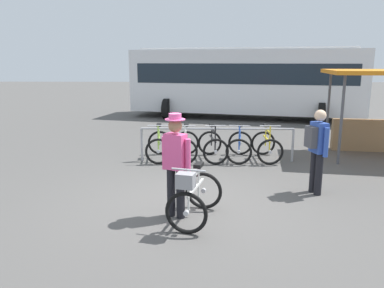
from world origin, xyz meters
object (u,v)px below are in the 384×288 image
(featured_bicycle, at_px, (194,196))
(person_with_featured_bike, at_px, (176,161))
(racked_bike_lime, at_px, (159,145))
(bus_distant, at_px, (245,79))
(racked_bike_white, at_px, (186,146))
(racked_bike_yellow, at_px, (267,146))
(racked_bike_blue, at_px, (240,146))
(market_stall, at_px, (383,104))
(pedestrian_with_backpack, at_px, (317,146))
(racked_bike_black, at_px, (213,146))

(featured_bicycle, relative_size, person_with_featured_bike, 0.72)
(racked_bike_lime, distance_m, bus_distant, 8.17)
(racked_bike_lime, height_order, racked_bike_white, same)
(racked_bike_yellow, height_order, bus_distant, bus_distant)
(person_with_featured_bike, xyz_separation_m, bus_distant, (2.29, 11.18, 0.79))
(racked_bike_blue, height_order, market_stall, market_stall)
(racked_bike_yellow, relative_size, pedestrian_with_backpack, 0.68)
(market_stall, bearing_deg, pedestrian_with_backpack, -129.79)
(person_with_featured_bike, bearing_deg, racked_bike_blue, 69.48)
(racked_bike_white, relative_size, featured_bicycle, 0.88)
(racked_bike_yellow, height_order, market_stall, market_stall)
(bus_distant, bearing_deg, person_with_featured_bike, -101.56)
(market_stall, bearing_deg, racked_bike_yellow, -168.11)
(racked_bike_lime, xyz_separation_m, bus_distant, (2.99, 7.48, 1.37))
(racked_bike_lime, xyz_separation_m, pedestrian_with_backpack, (3.32, -2.51, 0.57))
(racked_bike_white, distance_m, racked_bike_black, 0.70)
(racked_bike_lime, xyz_separation_m, person_with_featured_bike, (0.71, -3.70, 0.58))
(bus_distant, bearing_deg, pedestrian_with_backpack, -88.15)
(pedestrian_with_backpack, bearing_deg, market_stall, 50.21)
(racked_bike_white, xyz_separation_m, market_stall, (5.29, 0.69, 1.03))
(racked_bike_black, relative_size, racked_bike_yellow, 1.06)
(market_stall, bearing_deg, racked_bike_lime, -173.34)
(racked_bike_black, bearing_deg, market_stall, 8.49)
(racked_bike_white, relative_size, market_stall, 0.32)
(racked_bike_yellow, distance_m, market_stall, 3.41)
(racked_bike_blue, xyz_separation_m, racked_bike_yellow, (0.70, 0.01, -0.00))
(person_with_featured_bike, height_order, bus_distant, bus_distant)
(racked_bike_black, bearing_deg, bus_distant, 77.96)
(bus_distant, xyz_separation_m, market_stall, (2.99, -6.78, -0.35))
(racked_bike_blue, xyz_separation_m, bus_distant, (0.89, 7.46, 1.37))
(racked_bike_lime, distance_m, featured_bicycle, 4.05)
(person_with_featured_bike, height_order, pedestrian_with_backpack, person_with_featured_bike)
(featured_bicycle, xyz_separation_m, market_stall, (4.98, 4.62, 0.95))
(pedestrian_with_backpack, bearing_deg, racked_bike_blue, 115.67)
(racked_bike_lime, distance_m, racked_bike_yellow, 2.80)
(racked_bike_lime, relative_size, bus_distant, 0.11)
(featured_bicycle, distance_m, person_with_featured_bike, 0.63)
(racked_bike_lime, bearing_deg, bus_distant, 68.19)
(racked_bike_white, bearing_deg, racked_bike_lime, -179.44)
(featured_bicycle, height_order, pedestrian_with_backpack, pedestrian_with_backpack)
(bus_distant, bearing_deg, market_stall, -66.16)
(racked_bike_black, bearing_deg, racked_bike_white, -179.44)
(racked_bike_white, bearing_deg, racked_bike_black, 0.56)
(racked_bike_yellow, distance_m, person_with_featured_bike, 4.32)
(market_stall, bearing_deg, person_with_featured_bike, -140.19)
(featured_bicycle, distance_m, bus_distant, 11.65)
(racked_bike_white, bearing_deg, featured_bicycle, -85.50)
(bus_distant, distance_m, market_stall, 7.42)
(racked_bike_blue, height_order, featured_bicycle, same)
(racked_bike_lime, height_order, racked_bike_black, same)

